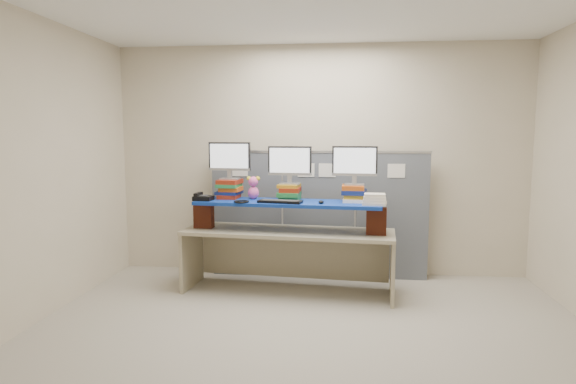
# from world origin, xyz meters

# --- Properties ---
(room) EXTENTS (5.00, 4.00, 2.80)m
(room) POSITION_xyz_m (0.00, 0.00, 1.40)
(room) COLOR beige
(room) RESTS_ON ground
(cubicle_partition) EXTENTS (2.60, 0.06, 1.53)m
(cubicle_partition) POSITION_xyz_m (-0.00, 1.78, 0.77)
(cubicle_partition) COLOR #51565F
(cubicle_partition) RESTS_ON ground
(desk) EXTENTS (2.32, 0.86, 0.69)m
(desk) POSITION_xyz_m (-0.30, 1.17, 0.55)
(desk) COLOR tan
(desk) RESTS_ON ground
(brick_pier_left) EXTENTS (0.21, 0.13, 0.28)m
(brick_pier_left) POSITION_xyz_m (-1.24, 1.20, 0.83)
(brick_pier_left) COLOR maroon
(brick_pier_left) RESTS_ON desk
(brick_pier_right) EXTENTS (0.21, 0.13, 0.28)m
(brick_pier_right) POSITION_xyz_m (0.63, 1.03, 0.83)
(brick_pier_right) COLOR maroon
(brick_pier_right) RESTS_ON desk
(blue_board) EXTENTS (2.03, 0.68, 0.04)m
(blue_board) POSITION_xyz_m (-0.30, 1.17, 0.99)
(blue_board) COLOR navy
(blue_board) RESTS_ON brick_pier_left
(book_stack_left) EXTENTS (0.28, 0.32, 0.21)m
(book_stack_left) POSITION_xyz_m (-0.98, 1.35, 1.11)
(book_stack_left) COLOR maroon
(book_stack_left) RESTS_ON blue_board
(book_stack_center) EXTENTS (0.25, 0.31, 0.17)m
(book_stack_center) POSITION_xyz_m (-0.30, 1.29, 1.09)
(book_stack_center) COLOR #22813F
(book_stack_center) RESTS_ON blue_board
(book_stack_right) EXTENTS (0.28, 0.32, 0.18)m
(book_stack_right) POSITION_xyz_m (0.40, 1.23, 1.09)
(book_stack_right) COLOR white
(book_stack_right) RESTS_ON blue_board
(monitor_left) EXTENTS (0.48, 0.15, 0.41)m
(monitor_left) POSITION_xyz_m (-0.98, 1.35, 1.45)
(monitor_left) COLOR #A1A1A6
(monitor_left) RESTS_ON book_stack_left
(monitor_center) EXTENTS (0.48, 0.15, 0.41)m
(monitor_center) POSITION_xyz_m (-0.30, 1.29, 1.41)
(monitor_center) COLOR #A1A1A6
(monitor_center) RESTS_ON book_stack_center
(monitor_right) EXTENTS (0.48, 0.15, 0.41)m
(monitor_right) POSITION_xyz_m (0.40, 1.22, 1.42)
(monitor_right) COLOR #A1A1A6
(monitor_right) RESTS_ON book_stack_right
(keyboard) EXTENTS (0.48, 0.23, 0.03)m
(keyboard) POSITION_xyz_m (-0.37, 1.04, 1.02)
(keyboard) COLOR black
(keyboard) RESTS_ON blue_board
(mouse) EXTENTS (0.07, 0.11, 0.03)m
(mouse) POSITION_xyz_m (0.06, 1.04, 1.02)
(mouse) COLOR black
(mouse) RESTS_ON blue_board
(desk_phone) EXTENTS (0.21, 0.19, 0.08)m
(desk_phone) POSITION_xyz_m (-1.23, 1.14, 1.04)
(desk_phone) COLOR black
(desk_phone) RESTS_ON blue_board
(headset) EXTENTS (0.20, 0.20, 0.02)m
(headset) POSITION_xyz_m (-0.78, 1.03, 1.01)
(headset) COLOR black
(headset) RESTS_ON blue_board
(plush_toy) EXTENTS (0.15, 0.11, 0.25)m
(plush_toy) POSITION_xyz_m (-0.71, 1.32, 1.14)
(plush_toy) COLOR pink
(plush_toy) RESTS_ON blue_board
(binder_stack) EXTENTS (0.26, 0.22, 0.11)m
(binder_stack) POSITION_xyz_m (0.60, 1.00, 1.06)
(binder_stack) COLOR white
(binder_stack) RESTS_ON blue_board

